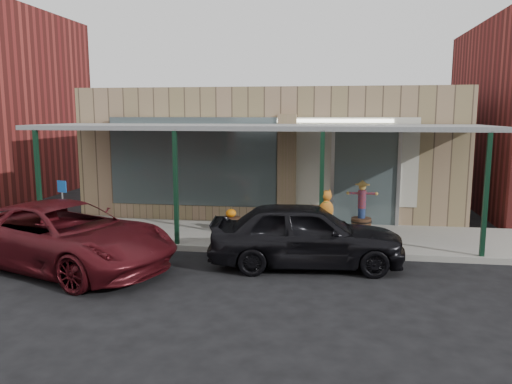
# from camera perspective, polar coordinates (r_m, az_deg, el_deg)

# --- Properties ---
(ground) EXTENTS (120.00, 120.00, 0.00)m
(ground) POSITION_cam_1_polar(r_m,az_deg,el_deg) (10.45, -3.03, -10.09)
(ground) COLOR black
(ground) RESTS_ON ground
(sidewalk) EXTENTS (40.00, 3.20, 0.15)m
(sidewalk) POSITION_cam_1_polar(r_m,az_deg,el_deg) (13.83, 0.01, -4.99)
(sidewalk) COLOR gray
(sidewalk) RESTS_ON ground
(storefront) EXTENTS (12.00, 6.25, 4.20)m
(storefront) POSITION_cam_1_polar(r_m,az_deg,el_deg) (17.99, 2.22, 4.76)
(storefront) COLOR #8C6F56
(storefront) RESTS_ON ground
(awning) EXTENTS (12.00, 3.00, 3.04)m
(awning) POSITION_cam_1_polar(r_m,az_deg,el_deg) (13.39, -0.01, 7.26)
(awning) COLOR slate
(awning) RESTS_ON ground
(block_buildings_near) EXTENTS (61.00, 8.00, 8.00)m
(block_buildings_near) POSITION_cam_1_polar(r_m,az_deg,el_deg) (18.87, 8.77, 9.94)
(block_buildings_near) COLOR maroon
(block_buildings_near) RESTS_ON ground
(barrel_scarecrow) EXTENTS (0.87, 0.64, 1.43)m
(barrel_scarecrow) POSITION_cam_1_polar(r_m,az_deg,el_deg) (14.25, 11.97, -2.46)
(barrel_scarecrow) COLOR #46301C
(barrel_scarecrow) RESTS_ON sidewalk
(barrel_pumpkin) EXTENTS (0.56, 0.56, 0.64)m
(barrel_pumpkin) POSITION_cam_1_polar(r_m,az_deg,el_deg) (14.13, -2.88, -3.43)
(barrel_pumpkin) COLOR #46301C
(barrel_pumpkin) RESTS_ON sidewalk
(handicap_sign) EXTENTS (0.30, 0.12, 1.51)m
(handicap_sign) POSITION_cam_1_polar(r_m,az_deg,el_deg) (14.15, -21.22, -0.94)
(handicap_sign) COLOR gray
(handicap_sign) RESTS_ON sidewalk
(parked_sedan) EXTENTS (4.47, 2.18, 1.63)m
(parked_sedan) POSITION_cam_1_polar(r_m,az_deg,el_deg) (11.25, 5.75, -4.82)
(parked_sedan) COLOR black
(parked_sedan) RESTS_ON ground
(car_maroon) EXTENTS (5.77, 4.04, 1.46)m
(car_maroon) POSITION_cam_1_polar(r_m,az_deg,el_deg) (11.86, -21.06, -4.69)
(car_maroon) COLOR #4B0F15
(car_maroon) RESTS_ON ground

